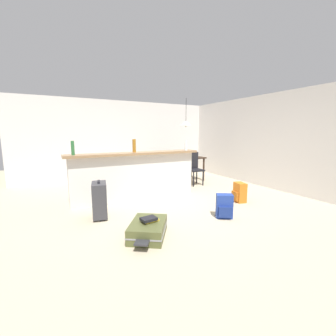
{
  "coord_description": "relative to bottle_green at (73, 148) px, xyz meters",
  "views": [
    {
      "loc": [
        -2.17,
        -4.22,
        1.5
      ],
      "look_at": [
        0.21,
        0.28,
        0.68
      ],
      "focal_mm": 23.83,
      "sensor_mm": 36.0,
      "label": 1
    }
  ],
  "objects": [
    {
      "name": "bottle_amber",
      "position": [
        1.23,
        0.01,
        0.01
      ],
      "size": [
        0.07,
        0.07,
        0.29
      ],
      "primitive_type": "cylinder",
      "color": "#9E661E",
      "rests_on": "bar_countertop"
    },
    {
      "name": "ground_plane",
      "position": [
        1.79,
        -0.39,
        -1.23
      ],
      "size": [
        13.0,
        13.0,
        0.05
      ],
      "primitive_type": "cube",
      "color": "#BCAD8E"
    },
    {
      "name": "backpack_orange",
      "position": [
        3.18,
        -1.19,
        -1.0
      ],
      "size": [
        0.29,
        0.32,
        0.42
      ],
      "color": "orange",
      "rests_on": "ground_plane"
    },
    {
      "name": "partition_half_wall",
      "position": [
        1.28,
        0.03,
        -0.69
      ],
      "size": [
        2.8,
        0.2,
        1.01
      ],
      "primitive_type": "cube",
      "color": "silver",
      "rests_on": "ground_plane"
    },
    {
      "name": "backpack_blue",
      "position": [
        2.26,
        -1.74,
        -1.0
      ],
      "size": [
        0.33,
        0.33,
        0.42
      ],
      "color": "#233D93",
      "rests_on": "ground_plane"
    },
    {
      "name": "wall_back",
      "position": [
        1.79,
        2.66,
        0.05
      ],
      "size": [
        6.6,
        0.1,
        2.5
      ],
      "primitive_type": "cube",
      "color": "silver",
      "rests_on": "ground_plane"
    },
    {
      "name": "bottle_clear",
      "position": [
        2.51,
        -0.07,
        -0.01
      ],
      "size": [
        0.07,
        0.07,
        0.26
      ],
      "primitive_type": "cylinder",
      "color": "silver",
      "rests_on": "bar_countertop"
    },
    {
      "name": "wall_right",
      "position": [
        4.84,
        -0.09,
        0.05
      ],
      "size": [
        0.1,
        6.0,
        2.5
      ],
      "primitive_type": "cube",
      "color": "silver",
      "rests_on": "ground_plane"
    },
    {
      "name": "book_stack",
      "position": [
        0.81,
        -1.78,
        -0.95
      ],
      "size": [
        0.27,
        0.21,
        0.07
      ],
      "color": "gold",
      "rests_on": "suitcase_flat_olive"
    },
    {
      "name": "suitcase_upright_charcoal",
      "position": [
        0.32,
        -0.71,
        -0.87
      ],
      "size": [
        0.32,
        0.48,
        0.67
      ],
      "color": "#38383D",
      "rests_on": "ground_plane"
    },
    {
      "name": "dining_chair_far_side",
      "position": [
        3.34,
        1.82,
        -0.69
      ],
      "size": [
        0.41,
        0.41,
        0.93
      ],
      "color": "black",
      "rests_on": "ground_plane"
    },
    {
      "name": "dining_chair_near_partition",
      "position": [
        3.23,
        0.64,
        -0.69
      ],
      "size": [
        0.41,
        0.41,
        0.93
      ],
      "color": "black",
      "rests_on": "ground_plane"
    },
    {
      "name": "bottle_green",
      "position": [
        0.0,
        0.0,
        0.0
      ],
      "size": [
        0.06,
        0.06,
        0.27
      ],
      "primitive_type": "cylinder",
      "color": "#2D6B38",
      "rests_on": "bar_countertop"
    },
    {
      "name": "pendant_lamp",
      "position": [
        3.3,
        1.2,
        0.57
      ],
      "size": [
        0.34,
        0.34,
        0.85
      ],
      "color": "black"
    },
    {
      "name": "dining_table",
      "position": [
        3.29,
        1.23,
        -0.55
      ],
      "size": [
        1.1,
        0.8,
        0.74
      ],
      "color": "#332319",
      "rests_on": "ground_plane"
    },
    {
      "name": "suitcase_flat_olive",
      "position": [
        0.79,
        -1.78,
        -1.09
      ],
      "size": [
        0.79,
        0.87,
        0.22
      ],
      "color": "#51562D",
      "rests_on": "ground_plane"
    },
    {
      "name": "bar_countertop",
      "position": [
        1.28,
        0.03,
        -0.16
      ],
      "size": [
        2.96,
        0.4,
        0.05
      ],
      "primitive_type": "cube",
      "color": "#93704C",
      "rests_on": "partition_half_wall"
    }
  ]
}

